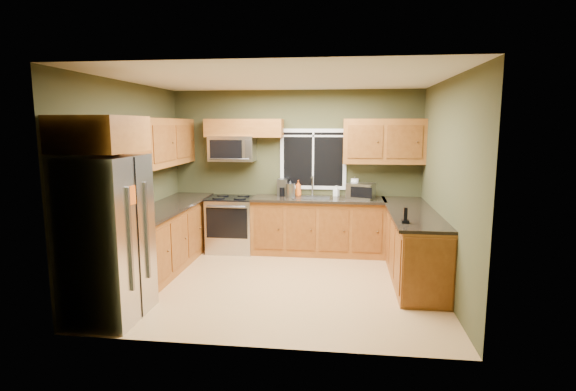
% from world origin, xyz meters
% --- Properties ---
extents(floor, '(4.20, 4.20, 0.00)m').
position_xyz_m(floor, '(0.00, 0.00, 0.00)').
color(floor, tan).
rests_on(floor, ground).
extents(ceiling, '(4.20, 4.20, 0.00)m').
position_xyz_m(ceiling, '(0.00, 0.00, 2.70)').
color(ceiling, white).
rests_on(ceiling, back_wall).
extents(back_wall, '(4.20, 0.00, 4.20)m').
position_xyz_m(back_wall, '(0.00, 1.80, 1.35)').
color(back_wall, '#3D3D22').
rests_on(back_wall, ground).
extents(front_wall, '(4.20, 0.00, 4.20)m').
position_xyz_m(front_wall, '(0.00, -1.80, 1.35)').
color(front_wall, '#3D3D22').
rests_on(front_wall, ground).
extents(left_wall, '(0.00, 3.60, 3.60)m').
position_xyz_m(left_wall, '(-2.10, 0.00, 1.35)').
color(left_wall, '#3D3D22').
rests_on(left_wall, ground).
extents(right_wall, '(0.00, 3.60, 3.60)m').
position_xyz_m(right_wall, '(2.10, 0.00, 1.35)').
color(right_wall, '#3D3D22').
rests_on(right_wall, ground).
extents(window, '(1.12, 0.03, 1.02)m').
position_xyz_m(window, '(0.30, 1.78, 1.55)').
color(window, white).
rests_on(window, back_wall).
extents(base_cabinets_left, '(0.60, 2.65, 0.90)m').
position_xyz_m(base_cabinets_left, '(-1.80, 0.48, 0.45)').
color(base_cabinets_left, brown).
rests_on(base_cabinets_left, ground).
extents(countertop_left, '(0.65, 2.65, 0.04)m').
position_xyz_m(countertop_left, '(-1.78, 0.48, 0.92)').
color(countertop_left, black).
rests_on(countertop_left, base_cabinets_left).
extents(base_cabinets_back, '(2.17, 0.60, 0.90)m').
position_xyz_m(base_cabinets_back, '(0.42, 1.50, 0.45)').
color(base_cabinets_back, brown).
rests_on(base_cabinets_back, ground).
extents(countertop_back, '(2.17, 0.65, 0.04)m').
position_xyz_m(countertop_back, '(0.42, 1.48, 0.92)').
color(countertop_back, black).
rests_on(countertop_back, base_cabinets_back).
extents(base_cabinets_peninsula, '(0.60, 2.52, 0.90)m').
position_xyz_m(base_cabinets_peninsula, '(1.80, 0.54, 0.45)').
color(base_cabinets_peninsula, brown).
rests_on(base_cabinets_peninsula, ground).
extents(countertop_peninsula, '(0.65, 2.50, 0.04)m').
position_xyz_m(countertop_peninsula, '(1.78, 0.55, 0.92)').
color(countertop_peninsula, black).
rests_on(countertop_peninsula, base_cabinets_peninsula).
extents(upper_cabinets_left, '(0.33, 2.65, 0.72)m').
position_xyz_m(upper_cabinets_left, '(-1.94, 0.48, 1.86)').
color(upper_cabinets_left, brown).
rests_on(upper_cabinets_left, left_wall).
extents(upper_cabinets_back_left, '(1.30, 0.33, 0.30)m').
position_xyz_m(upper_cabinets_back_left, '(-0.85, 1.64, 2.07)').
color(upper_cabinets_back_left, brown).
rests_on(upper_cabinets_back_left, back_wall).
extents(upper_cabinets_back_right, '(1.30, 0.33, 0.72)m').
position_xyz_m(upper_cabinets_back_right, '(1.45, 1.64, 1.86)').
color(upper_cabinets_back_right, brown).
rests_on(upper_cabinets_back_right, back_wall).
extents(upper_cabinet_over_fridge, '(0.72, 0.90, 0.38)m').
position_xyz_m(upper_cabinet_over_fridge, '(-1.74, -1.30, 2.03)').
color(upper_cabinet_over_fridge, brown).
rests_on(upper_cabinet_over_fridge, left_wall).
extents(refrigerator, '(0.74, 0.90, 1.80)m').
position_xyz_m(refrigerator, '(-1.74, -1.30, 0.90)').
color(refrigerator, '#B7B7BC').
rests_on(refrigerator, ground).
extents(range, '(0.76, 0.69, 0.94)m').
position_xyz_m(range, '(-1.05, 1.47, 0.47)').
color(range, '#B7B7BC').
rests_on(range, ground).
extents(microwave, '(0.76, 0.41, 0.42)m').
position_xyz_m(microwave, '(-1.05, 1.61, 1.73)').
color(microwave, '#B7B7BC').
rests_on(microwave, back_wall).
extents(sink, '(0.60, 0.42, 0.36)m').
position_xyz_m(sink, '(0.30, 1.49, 0.95)').
color(sink, slate).
rests_on(sink, countertop_back).
extents(toaster_oven, '(0.49, 0.44, 0.26)m').
position_xyz_m(toaster_oven, '(1.10, 1.47, 1.07)').
color(toaster_oven, '#B7B7BC').
rests_on(toaster_oven, countertop_back).
extents(coffee_maker, '(0.18, 0.24, 0.29)m').
position_xyz_m(coffee_maker, '(-0.20, 1.64, 1.07)').
color(coffee_maker, slate).
rests_on(coffee_maker, countertop_back).
extents(kettle, '(0.21, 0.21, 0.28)m').
position_xyz_m(kettle, '(-0.05, 1.48, 1.07)').
color(kettle, '#B7B7BC').
rests_on(kettle, countertop_back).
extents(paper_towel_roll, '(0.16, 0.16, 0.33)m').
position_xyz_m(paper_towel_roll, '(1.00, 1.68, 1.09)').
color(paper_towel_roll, white).
rests_on(paper_towel_roll, countertop_back).
extents(soap_bottle_a, '(0.12, 0.12, 0.27)m').
position_xyz_m(soap_bottle_a, '(0.07, 1.63, 1.07)').
color(soap_bottle_a, '#E45B15').
rests_on(soap_bottle_a, countertop_back).
extents(soap_bottle_b, '(0.11, 0.11, 0.18)m').
position_xyz_m(soap_bottle_b, '(0.70, 1.70, 1.03)').
color(soap_bottle_b, white).
rests_on(soap_bottle_b, countertop_back).
extents(cordless_phone, '(0.09, 0.09, 0.19)m').
position_xyz_m(cordless_phone, '(1.57, -0.30, 1.00)').
color(cordless_phone, black).
rests_on(cordless_phone, countertop_peninsula).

